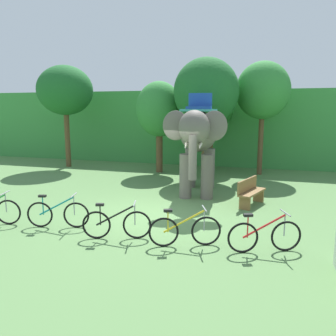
{
  "coord_description": "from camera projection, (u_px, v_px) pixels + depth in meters",
  "views": [
    {
      "loc": [
        3.32,
        -9.43,
        3.2
      ],
      "look_at": [
        0.19,
        1.0,
        1.3
      ],
      "focal_mm": 36.67,
      "sensor_mm": 36.0,
      "label": 1
    }
  ],
  "objects": [
    {
      "name": "elephant",
      "position": [
        198.0,
        136.0,
        12.54
      ],
      "size": [
        2.17,
        4.22,
        3.78
      ],
      "color": "#665E56",
      "rests_on": "ground"
    },
    {
      "name": "tree_center",
      "position": [
        206.0,
        92.0,
        15.49
      ],
      "size": [
        2.95,
        2.95,
        5.46
      ],
      "color": "brown",
      "rests_on": "ground"
    },
    {
      "name": "bike_black",
      "position": [
        117.0,
        224.0,
        8.46
      ],
      "size": [
        1.65,
        0.66,
        0.92
      ],
      "color": "black",
      "rests_on": "ground"
    },
    {
      "name": "ground_plane",
      "position": [
        153.0,
        215.0,
        10.38
      ],
      "size": [
        80.0,
        80.0,
        0.0
      ],
      "primitive_type": "plane",
      "color": "#567F47"
    },
    {
      "name": "bike_red",
      "position": [
        264.0,
        236.0,
        7.67
      ],
      "size": [
        1.6,
        0.77,
        0.92
      ],
      "color": "black",
      "rests_on": "ground"
    },
    {
      "name": "bike_teal",
      "position": [
        58.0,
        214.0,
        9.27
      ],
      "size": [
        1.67,
        0.61,
        0.92
      ],
      "color": "black",
      "rests_on": "ground"
    },
    {
      "name": "tree_center_left",
      "position": [
        159.0,
        110.0,
        16.96
      ],
      "size": [
        2.28,
        2.28,
        4.52
      ],
      "color": "brown",
      "rests_on": "ground"
    },
    {
      "name": "tree_center_right",
      "position": [
        211.0,
        111.0,
        17.76
      ],
      "size": [
        2.28,
        2.28,
        4.1
      ],
      "color": "brown",
      "rests_on": "ground"
    },
    {
      "name": "wooden_bench",
      "position": [
        250.0,
        191.0,
        11.41
      ],
      "size": [
        0.87,
        1.55,
        0.89
      ],
      "color": "brown",
      "rests_on": "ground"
    },
    {
      "name": "tree_far_right",
      "position": [
        65.0,
        91.0,
        18.42
      ],
      "size": [
        2.96,
        2.96,
        5.47
      ],
      "color": "brown",
      "rests_on": "ground"
    },
    {
      "name": "bike_yellow",
      "position": [
        185.0,
        230.0,
        8.01
      ],
      "size": [
        1.61,
        0.75,
        0.92
      ],
      "color": "black",
      "rests_on": "ground"
    },
    {
      "name": "foliage_hedge",
      "position": [
        217.0,
        126.0,
        21.76
      ],
      "size": [
        36.0,
        6.0,
        4.19
      ],
      "primitive_type": "cube",
      "color": "#3D8E42",
      "rests_on": "ground"
    },
    {
      "name": "tree_far_left",
      "position": [
        263.0,
        91.0,
        16.16
      ],
      "size": [
        2.54,
        2.54,
        5.39
      ],
      "color": "brown",
      "rests_on": "ground"
    }
  ]
}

